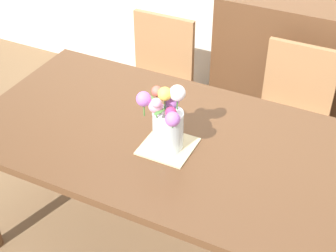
{
  "coord_description": "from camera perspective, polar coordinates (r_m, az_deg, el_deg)",
  "views": [
    {
      "loc": [
        0.85,
        -1.64,
        2.21
      ],
      "look_at": [
        0.08,
        -0.07,
        0.89
      ],
      "focal_mm": 52.99,
      "sensor_mm": 36.0,
      "label": 1
    }
  ],
  "objects": [
    {
      "name": "chair_right",
      "position": [
        3.03,
        13.99,
        1.81
      ],
      "size": [
        0.42,
        0.42,
        0.9
      ],
      "rotation": [
        0.0,
        0.0,
        3.14
      ],
      "color": "#9E7047",
      "rests_on": "ground_plane"
    },
    {
      "name": "flower_vase",
      "position": [
        2.17,
        -0.14,
        0.74
      ],
      "size": [
        0.23,
        0.2,
        0.3
      ],
      "color": "silver",
      "rests_on": "placemat"
    },
    {
      "name": "placemat",
      "position": [
        2.27,
        0.0,
        -2.34
      ],
      "size": [
        0.23,
        0.23,
        0.01
      ],
      "primitive_type": "cube",
      "color": "#CCB789",
      "rests_on": "dining_table"
    },
    {
      "name": "dining_table",
      "position": [
        2.4,
        -1.01,
        -2.52
      ],
      "size": [
        1.8,
        1.0,
        0.77
      ],
      "color": "brown",
      "rests_on": "ground_plane"
    },
    {
      "name": "dresser",
      "position": [
        3.44,
        17.14,
        5.42
      ],
      "size": [
        1.4,
        0.47,
        1.0
      ],
      "color": "brown",
      "rests_on": "ground_plane"
    },
    {
      "name": "ground_plane",
      "position": [
        2.88,
        -0.86,
        -13.14
      ],
      "size": [
        12.0,
        12.0,
        0.0
      ],
      "primitive_type": "plane",
      "color": "brown"
    },
    {
      "name": "chair_left",
      "position": [
        3.28,
        -1.33,
        5.85
      ],
      "size": [
        0.42,
        0.42,
        0.9
      ],
      "rotation": [
        0.0,
        0.0,
        3.14
      ],
      "color": "#9E7047",
      "rests_on": "ground_plane"
    }
  ]
}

